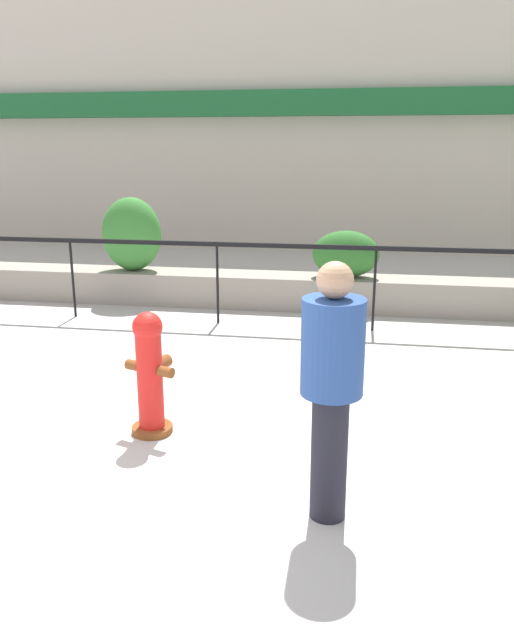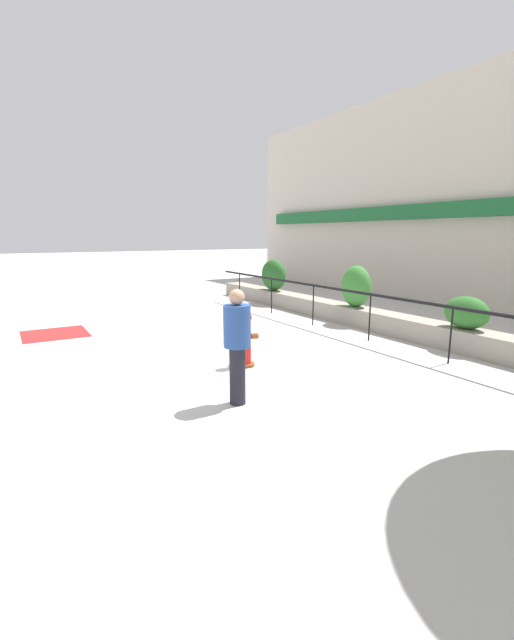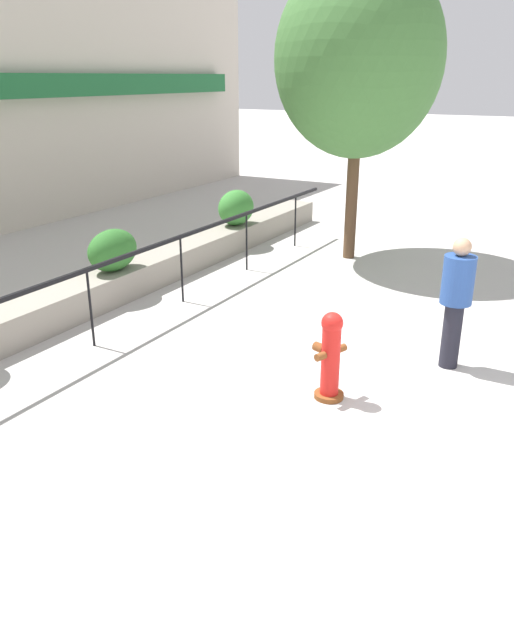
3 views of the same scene
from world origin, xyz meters
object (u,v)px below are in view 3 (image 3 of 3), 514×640
(hedge_bush_2, at_px, (113,250))
(hedge_bush_3, at_px, (236,208))
(street_tree, at_px, (359,59))
(pedestrian, at_px, (456,295))
(fire_hydrant, at_px, (330,355))

(hedge_bush_2, relative_size, hedge_bush_3, 1.04)
(hedge_bush_3, relative_size, street_tree, 0.17)
(street_tree, xyz_separation_m, pedestrian, (-4.34, -3.12, -2.89))
(street_tree, bearing_deg, hedge_bush_2, 150.39)
(hedge_bush_3, xyz_separation_m, street_tree, (0.43, -2.51, 2.99))
(hedge_bush_2, distance_m, fire_hydrant, 4.85)
(fire_hydrant, xyz_separation_m, street_tree, (5.91, 2.10, 3.32))
(fire_hydrant, height_order, street_tree, street_tree)
(fire_hydrant, xyz_separation_m, pedestrian, (1.57, -1.03, 0.44))
(hedge_bush_3, height_order, street_tree, street_tree)
(hedge_bush_3, bearing_deg, pedestrian, -124.76)
(hedge_bush_2, xyz_separation_m, street_tree, (4.42, -2.51, 3.02))
(fire_hydrant, relative_size, street_tree, 0.19)
(hedge_bush_3, xyz_separation_m, pedestrian, (-3.91, -5.63, 0.11))
(hedge_bush_2, relative_size, street_tree, 0.18)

